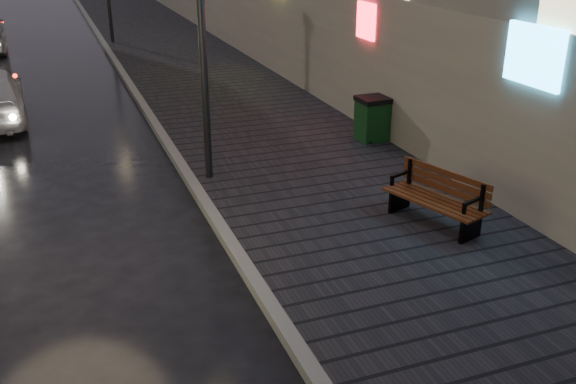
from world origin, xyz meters
name	(u,v)px	position (x,y,z in m)	size (l,w,h in m)	color
sidewalk	(168,45)	(3.90, 21.00, 0.07)	(4.60, 58.00, 0.15)	black
curb	(107,49)	(1.50, 21.00, 0.07)	(0.20, 58.00, 0.15)	slate
bench	(437,198)	(4.78, 2.71, 0.59)	(1.11, 1.82, 0.88)	black
trash_bin	(372,118)	(5.80, 6.93, 0.65)	(0.66, 0.66, 0.98)	black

